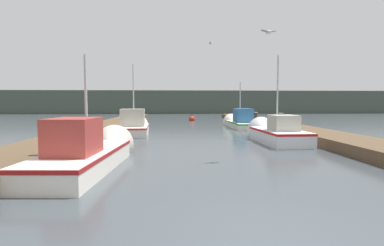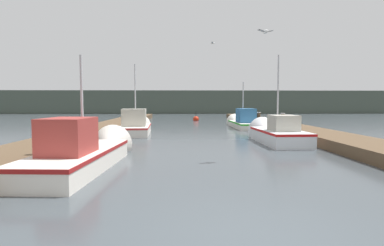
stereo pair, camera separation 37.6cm
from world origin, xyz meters
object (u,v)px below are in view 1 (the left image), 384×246
Objects in this scene: fishing_boat_2 at (134,126)px; seagull_lead at (269,32)px; fishing_boat_0 at (90,152)px; mooring_piling_2 at (255,120)px; fishing_boat_1 at (275,133)px; seagull_1 at (211,43)px; mooring_piling_0 at (48,147)px; channel_buoy at (192,119)px; fishing_boat_3 at (239,122)px; mooring_piling_3 at (242,117)px; mooring_piling_1 at (281,124)px.

seagull_lead is (5.79, -9.24, 3.91)m from fishing_boat_2.
fishing_boat_0 is 4.93× the size of mooring_piling_2.
fishing_boat_1 is 8.70× the size of seagull_1.
seagull_lead reaches higher than mooring_piling_0.
seagull_1 is (0.61, -11.75, 5.82)m from channel_buoy.
seagull_lead is at bearing -61.58° from fishing_boat_2.
fishing_boat_1 is (7.63, 5.29, -0.00)m from fishing_boat_0.
fishing_boat_3 is at bearing 133.23° from mooring_piling_2.
fishing_boat_3 reaches higher than channel_buoy.
mooring_piling_3 is at bearing 62.47° from mooring_piling_0.
fishing_boat_1 is at bearing -35.49° from fishing_boat_2.
mooring_piling_1 is (8.91, -1.95, 0.24)m from fishing_boat_2.
seagull_1 is (-3.72, -2.00, 5.38)m from mooring_piling_2.
mooring_piling_1 is at bearing -88.59° from mooring_piling_2.
mooring_piling_3 is (9.04, 8.90, 0.18)m from fishing_boat_2.
mooring_piling_3 is at bearing -41.66° from channel_buoy.
fishing_boat_2 reaches higher than mooring_piling_1.
channel_buoy is at bearing 109.78° from fishing_boat_3.
fishing_boat_0 is 10.81× the size of seagull_1.
seagull_1 reaches higher than mooring_piling_2.
fishing_boat_3 is 6.40m from mooring_piling_1.
mooring_piling_3 is at bearing 82.34° from fishing_boat_1.
fishing_boat_0 reaches higher than mooring_piling_3.
seagull_1 is (-3.85, 3.18, 5.32)m from mooring_piling_1.
mooring_piling_1 is at bearing -15.98° from fishing_boat_2.
mooring_piling_0 is 2.43× the size of seagull_1.
mooring_piling_2 is (1.16, 7.97, 0.17)m from fishing_boat_1.
mooring_piling_1 is 2.42× the size of seagull_lead.
fishing_boat_3 reaches higher than mooring_piling_0.
mooring_piling_2 is (8.79, 3.23, 0.17)m from fishing_boat_2.
mooring_piling_0 is at bearing -4.77° from seagull_lead.
seagull_lead is (-1.95, -13.59, 3.92)m from fishing_boat_3.
fishing_boat_0 reaches higher than mooring_piling_0.
fishing_boat_0 is 7.03m from seagull_lead.
mooring_piling_1 reaches higher than mooring_piling_3.
mooring_piling_0 is at bearing -152.32° from fishing_boat_0.
seagull_lead is (-3.12, -7.29, 3.67)m from mooring_piling_1.
mooring_piling_1 is at bearing 45.61° from fishing_boat_0.
mooring_piling_1 is (1.17, -6.29, 0.25)m from fishing_boat_3.
mooring_piling_3 is 1.09× the size of channel_buoy.
mooring_piling_0 is at bearing -139.42° from mooring_piling_1.
fishing_boat_1 is 0.77× the size of fishing_boat_3.
mooring_piling_1 is (8.92, 8.08, 0.23)m from fishing_boat_0.
fishing_boat_2 is at bearing -135.44° from mooring_piling_3.
seagull_1 reaches higher than channel_buoy.
fishing_boat_1 is 3.97× the size of mooring_piling_2.
seagull_lead is at bearing -103.51° from mooring_piling_2.
mooring_piling_1 is (9.99, 8.56, -0.00)m from mooring_piling_0.
fishing_boat_0 is at bearing -93.68° from fishing_boat_2.
seagull_1 is (-0.73, 10.47, 1.65)m from seagull_lead.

